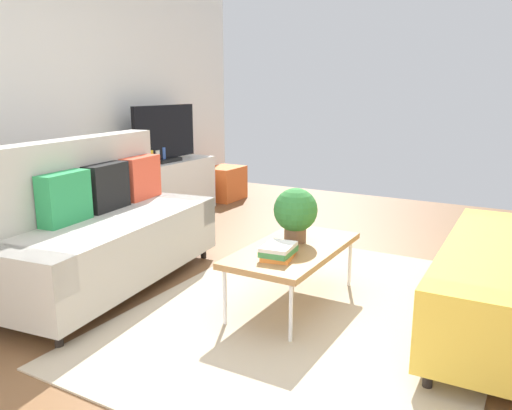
% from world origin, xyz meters
% --- Properties ---
extents(ground_plane, '(7.68, 7.68, 0.00)m').
position_xyz_m(ground_plane, '(0.00, 0.00, 0.00)').
color(ground_plane, brown).
extents(wall_far, '(6.40, 0.12, 2.90)m').
position_xyz_m(wall_far, '(0.00, 2.80, 1.45)').
color(wall_far, white).
rests_on(wall_far, ground_plane).
extents(area_rug, '(2.90, 2.20, 0.01)m').
position_xyz_m(area_rug, '(-0.07, -0.13, 0.01)').
color(area_rug, tan).
rests_on(area_rug, ground_plane).
extents(couch_beige, '(1.99, 1.07, 1.10)m').
position_xyz_m(couch_beige, '(-0.41, 1.49, 0.45)').
color(couch_beige, '#B2ADA3').
rests_on(couch_beige, ground_plane).
extents(coffee_table, '(1.10, 0.56, 0.42)m').
position_xyz_m(coffee_table, '(-0.02, 0.07, 0.39)').
color(coffee_table, '#9E7042').
rests_on(coffee_table, ground_plane).
extents(tv_console, '(1.40, 0.44, 0.64)m').
position_xyz_m(tv_console, '(1.52, 2.46, 0.32)').
color(tv_console, silver).
rests_on(tv_console, ground_plane).
extents(tv, '(1.00, 0.20, 0.64)m').
position_xyz_m(tv, '(1.52, 2.44, 0.95)').
color(tv, black).
rests_on(tv, tv_console).
extents(storage_trunk, '(0.52, 0.40, 0.44)m').
position_xyz_m(storage_trunk, '(2.62, 2.36, 0.22)').
color(storage_trunk, orange).
rests_on(storage_trunk, ground_plane).
extents(potted_plant, '(0.31, 0.31, 0.38)m').
position_xyz_m(potted_plant, '(0.10, 0.11, 0.63)').
color(potted_plant, brown).
rests_on(potted_plant, coffee_table).
extents(table_book_0, '(0.27, 0.23, 0.03)m').
position_xyz_m(table_book_0, '(-0.27, 0.05, 0.43)').
color(table_book_0, orange).
rests_on(table_book_0, coffee_table).
extents(table_book_1, '(0.25, 0.20, 0.04)m').
position_xyz_m(table_book_1, '(-0.27, 0.05, 0.46)').
color(table_book_1, '#3F8C4C').
rests_on(table_book_1, table_book_0).
extents(table_book_2, '(0.26, 0.21, 0.03)m').
position_xyz_m(table_book_2, '(-0.27, 0.05, 0.49)').
color(table_book_2, silver).
rests_on(table_book_2, table_book_1).
extents(vase_0, '(0.11, 0.11, 0.12)m').
position_xyz_m(vase_0, '(0.94, 2.51, 0.70)').
color(vase_0, '#4C72B2').
rests_on(vase_0, tv_console).
extents(vase_1, '(0.09, 0.09, 0.17)m').
position_xyz_m(vase_1, '(1.11, 2.51, 0.73)').
color(vase_1, '#33B29E').
rests_on(vase_1, tv_console).
extents(bottle_0, '(0.04, 0.04, 0.16)m').
position_xyz_m(bottle_0, '(1.26, 2.42, 0.72)').
color(bottle_0, gold).
rests_on(bottle_0, tv_console).
extents(bottle_1, '(0.06, 0.06, 0.15)m').
position_xyz_m(bottle_1, '(1.35, 2.42, 0.72)').
color(bottle_1, silver).
rests_on(bottle_1, tv_console).
extents(bottle_2, '(0.05, 0.05, 0.17)m').
position_xyz_m(bottle_2, '(1.46, 2.42, 0.73)').
color(bottle_2, '#3359B2').
rests_on(bottle_2, tv_console).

